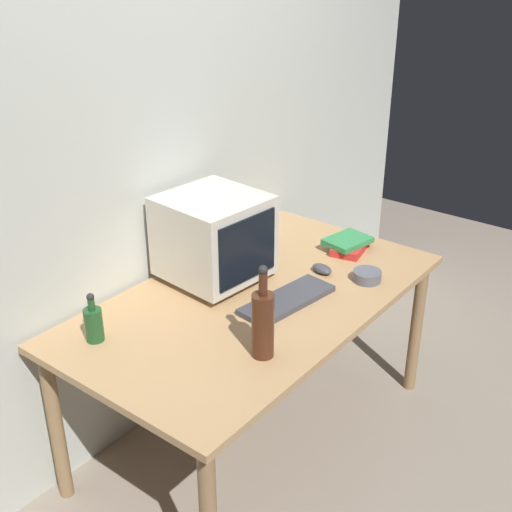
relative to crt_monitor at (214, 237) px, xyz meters
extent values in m
plane|color=gray|center=(-0.01, -0.23, -0.91)|extent=(6.00, 6.00, 0.00)
cube|color=beige|center=(-0.01, 0.28, 0.34)|extent=(4.00, 0.08, 2.50)
cube|color=tan|center=(-0.01, -0.23, -0.21)|extent=(1.61, 0.90, 0.03)
cylinder|color=olive|center=(0.73, -0.62, -0.57)|extent=(0.06, 0.06, 0.69)
cylinder|color=olive|center=(-0.76, 0.16, -0.57)|extent=(0.06, 0.06, 0.69)
cylinder|color=olive|center=(0.73, 0.16, -0.57)|extent=(0.06, 0.06, 0.69)
cube|color=beige|center=(0.00, 0.00, -0.18)|extent=(0.30, 0.26, 0.03)
cube|color=beige|center=(0.00, 0.00, 0.01)|extent=(0.41, 0.41, 0.34)
cube|color=black|center=(-0.02, -0.19, 0.01)|extent=(0.31, 0.03, 0.27)
cube|color=#3F3F47|center=(0.02, -0.36, -0.18)|extent=(0.44, 0.20, 0.02)
ellipsoid|color=#3F3F47|center=(0.32, -0.33, -0.17)|extent=(0.08, 0.11, 0.04)
cylinder|color=#472314|center=(-0.32, -0.50, -0.07)|extent=(0.08, 0.08, 0.24)
cylinder|color=#472314|center=(-0.32, -0.50, 0.09)|extent=(0.03, 0.03, 0.08)
sphere|color=#262626|center=(-0.32, -0.50, 0.14)|extent=(0.03, 0.03, 0.03)
cylinder|color=#1E4C23|center=(-0.62, 0.03, -0.13)|extent=(0.07, 0.07, 0.13)
cylinder|color=#1E4C23|center=(-0.62, 0.03, -0.05)|extent=(0.03, 0.03, 0.04)
sphere|color=#262626|center=(-0.62, 0.03, -0.01)|extent=(0.03, 0.03, 0.03)
cube|color=red|center=(0.60, -0.31, -0.18)|extent=(0.26, 0.17, 0.03)
cube|color=#33894C|center=(0.59, -0.30, -0.15)|extent=(0.23, 0.19, 0.03)
cylinder|color=#595B66|center=(0.38, -0.52, -0.17)|extent=(0.12, 0.12, 0.04)
camera|label=1|loc=(-1.84, -1.65, 1.13)|focal=46.22mm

